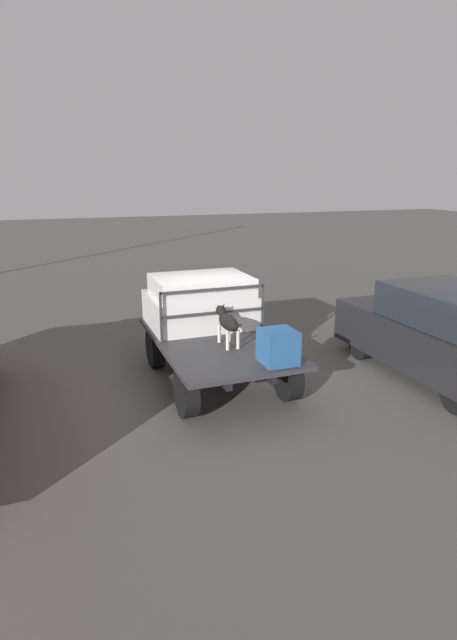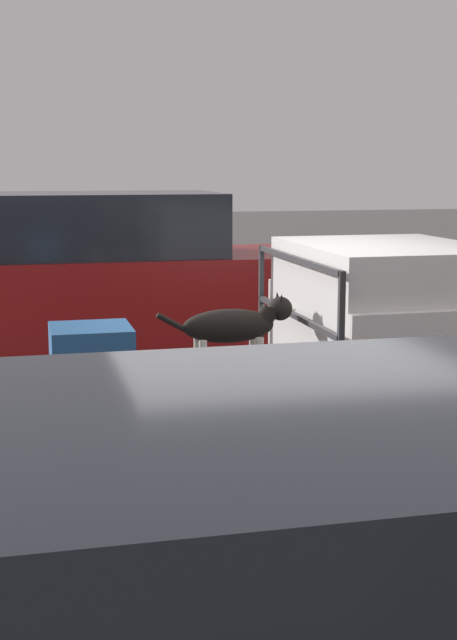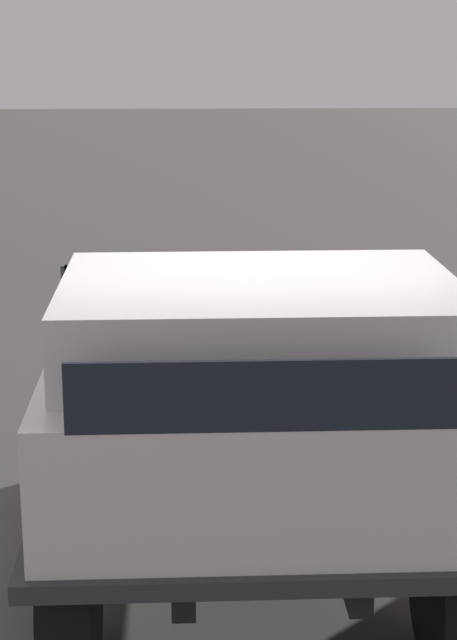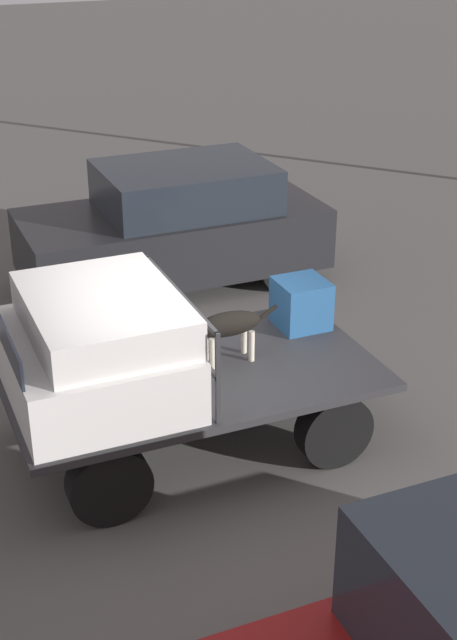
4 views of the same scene
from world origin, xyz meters
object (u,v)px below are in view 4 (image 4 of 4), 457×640
Objects in this scene: dog at (223,325)px; cargo_crate at (301,303)px; parked_sedan at (176,226)px; flatbed_truck at (193,392)px.

cargo_crate is (-1.11, -0.44, -0.14)m from dog.
cargo_crate is 3.49m from parked_sedan.
cargo_crate is at bearing -164.39° from dog.
flatbed_truck is 0.74m from dog.
flatbed_truck is 1.64m from cargo_crate.
parked_sedan is at bearing -107.64° from flatbed_truck.
parked_sedan reaches higher than flatbed_truck.
flatbed_truck is at bearing 19.48° from cargo_crate.
dog is at bearing -166.93° from flatbed_truck.
flatbed_truck is 6.92× the size of cargo_crate.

